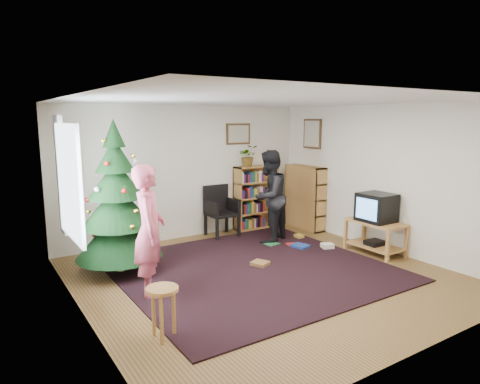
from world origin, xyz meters
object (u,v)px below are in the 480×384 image
crt_tv (376,207)px  armchair (219,209)px  bookshelf_right (305,197)px  stool (163,299)px  christmas_tree (117,210)px  tv_stand (375,234)px  picture_back (238,134)px  person_by_chair (269,197)px  person_standing (149,231)px  table_lamp (268,154)px  potted_plant (248,156)px  bookshelf_back (256,196)px  picture_right (312,134)px

crt_tv → armchair: crt_tv is taller
bookshelf_right → stool: bearing=122.0°
christmas_tree → tv_stand: bearing=-20.0°
picture_back → person_by_chair: bearing=-92.3°
bookshelf_right → stool: bookshelf_right is taller
christmas_tree → crt_tv: bearing=-20.0°
person_standing → table_lamp: bearing=-36.9°
picture_back → christmas_tree: bearing=-157.2°
bookshelf_right → person_standing: size_ratio=0.77×
christmas_tree → potted_plant: (3.01, 1.06, 0.58)m
tv_stand → person_standing: size_ratio=0.56×
stool → christmas_tree: bearing=84.0°
bookshelf_back → person_standing: person_standing is taller
person_standing → potted_plant: bearing=-32.7°
armchair → table_lamp: table_lamp is taller
bookshelf_back → armchair: bookshelf_back is taller
crt_tv → stool: 4.23m
crt_tv → potted_plant: potted_plant is taller
picture_right → bookshelf_right: size_ratio=0.46×
christmas_tree → crt_tv: christmas_tree is taller
picture_back → stool: 4.81m
christmas_tree → person_by_chair: 2.81m
tv_stand → armchair: size_ratio=0.97×
picture_right → bookshelf_right: picture_right is taller
bookshelf_back → person_by_chair: size_ratio=0.77×
christmas_tree → bookshelf_right: bearing=7.0°
bookshelf_back → bookshelf_right: (0.84, -0.57, 0.00)m
picture_back → bookshelf_back: (0.35, -0.14, -1.29)m
tv_stand → person_by_chair: (-1.12, 1.51, 0.52)m
bookshelf_right → tv_stand: (-0.12, -1.92, -0.34)m
tv_stand → armchair: armchair is taller
picture_right → stool: (-4.41, -2.64, -1.52)m
crt_tv → person_standing: 3.85m
christmas_tree → tv_stand: size_ratio=2.38×
christmas_tree → table_lamp: (3.51, 1.06, 0.58)m
bookshelf_back → person_by_chair: (-0.40, -0.98, 0.18)m
stool → crt_tv: bearing=10.2°
bookshelf_back → stool: 4.73m
table_lamp → bookshelf_right: bearing=-46.8°
person_by_chair → picture_right: bearing=171.0°
picture_back → table_lamp: size_ratio=1.67×
person_by_chair → potted_plant: size_ratio=3.94×
picture_back → tv_stand: 3.27m
crt_tv → table_lamp: 2.63m
bookshelf_back → armchair: bearing=-175.3°
table_lamp → christmas_tree: bearing=-163.1°
bookshelf_back → person_standing: bearing=-146.3°
armchair → bookshelf_right: bearing=-14.2°
crt_tv → armchair: (-1.64, 2.42, -0.26)m
stool → person_standing: person_standing is taller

